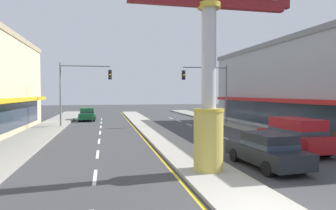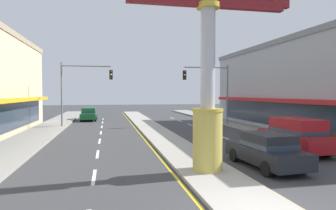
% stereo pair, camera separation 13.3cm
% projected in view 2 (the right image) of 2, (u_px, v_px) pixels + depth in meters
% --- Properties ---
extents(median_strip, '(2.40, 52.00, 0.14)m').
position_uv_depth(median_strip, '(154.00, 130.00, 25.26)').
color(median_strip, '#A39E93').
rests_on(median_strip, ground).
extents(sidewalk_left, '(2.92, 60.00, 0.18)m').
position_uv_depth(sidewalk_left, '(34.00, 137.00, 21.41)').
color(sidewalk_left, gray).
rests_on(sidewalk_left, ground).
extents(sidewalk_right, '(2.92, 60.00, 0.18)m').
position_uv_depth(sidewalk_right, '(264.00, 130.00, 25.19)').
color(sidewalk_right, gray).
rests_on(sidewalk_right, ground).
extents(lane_markings, '(9.14, 52.00, 0.01)m').
position_uv_depth(lane_markings, '(157.00, 133.00, 23.94)').
color(lane_markings, silver).
rests_on(lane_markings, ground).
extents(district_sign, '(7.09, 1.25, 8.09)m').
position_uv_depth(district_sign, '(208.00, 69.00, 11.75)').
color(district_sign, gold).
rests_on(district_sign, median_strip).
extents(storefront_right, '(10.44, 25.46, 7.86)m').
position_uv_depth(storefront_right, '(323.00, 86.00, 25.81)').
color(storefront_right, '#999EA3').
rests_on(storefront_right, ground).
extents(traffic_light_left_side, '(4.86, 0.46, 6.20)m').
position_uv_depth(traffic_light_left_side, '(81.00, 83.00, 28.03)').
color(traffic_light_left_side, slate).
rests_on(traffic_light_left_side, ground).
extents(traffic_light_right_side, '(4.86, 0.46, 6.20)m').
position_uv_depth(traffic_light_right_side, '(211.00, 84.00, 29.77)').
color(traffic_light_right_side, slate).
rests_on(traffic_light_right_side, ground).
extents(suv_near_right_lane, '(2.01, 4.62, 1.90)m').
position_uv_depth(suv_near_right_lane, '(295.00, 135.00, 16.08)').
color(suv_near_right_lane, maroon).
rests_on(suv_near_right_lane, ground).
extents(sedan_far_right_lane, '(2.02, 4.39, 1.53)m').
position_uv_depth(sedan_far_right_lane, '(266.00, 150.00, 12.85)').
color(sedan_far_right_lane, black).
rests_on(sedan_far_right_lane, ground).
extents(sedan_near_left_lane, '(1.85, 4.30, 1.53)m').
position_uv_depth(sedan_near_left_lane, '(89.00, 114.00, 35.34)').
color(sedan_near_left_lane, '#14562D').
rests_on(sedan_near_left_lane, ground).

